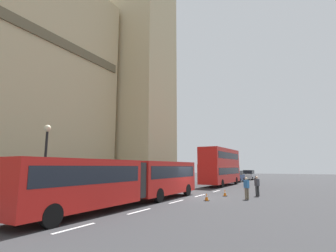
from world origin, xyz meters
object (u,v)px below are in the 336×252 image
articulated_bus (129,178)px  sedan_trailing (249,175)px  street_lamp (45,158)px  traffic_cone_middle (225,193)px  sedan_lead (237,176)px  pedestrian_by_kerb (257,185)px  pedestrian_near_cones (247,187)px  traffic_cone_west (207,197)px  double_decker_bus (221,165)px

articulated_bus → sedan_trailing: 38.04m
street_lamp → traffic_cone_middle: bearing=-37.3°
articulated_bus → street_lamp: (-3.11, 4.51, 1.31)m
sedan_lead → pedestrian_by_kerb: bearing=-161.3°
articulated_bus → pedestrian_near_cones: articulated_bus is taller
sedan_lead → pedestrian_by_kerb: 21.01m
traffic_cone_west → street_lamp: size_ratio=0.11×
traffic_cone_west → sedan_trailing: bearing=6.2°
articulated_bus → sedan_trailing: (38.03, -0.08, -0.83)m
sedan_trailing → pedestrian_by_kerb: 29.23m
articulated_bus → street_lamp: 5.63m
articulated_bus → traffic_cone_middle: articulated_bus is taller
sedan_lead → street_lamp: size_ratio=0.83×
articulated_bus → traffic_cone_west: (4.55, -3.75, -1.46)m
traffic_cone_middle → pedestrian_near_cones: bearing=-120.6°
sedan_trailing → pedestrian_by_kerb: bearing=-167.3°
double_decker_bus → traffic_cone_middle: double_decker_bus is taller
articulated_bus → traffic_cone_west: 6.07m
sedan_lead → traffic_cone_middle: sedan_lead is taller
sedan_lead → sedan_trailing: size_ratio=1.00×
traffic_cone_west → pedestrian_by_kerb: size_ratio=0.34×
double_decker_bus → street_lamp: (-23.36, 4.50, 0.35)m
pedestrian_near_cones → sedan_trailing: bearing=11.1°
articulated_bus → double_decker_bus: bearing=0.0°
sedan_lead → pedestrian_near_cones: bearing=-164.1°
sedan_lead → double_decker_bus: bearing=-178.7°
double_decker_bus → traffic_cone_west: double_decker_bus is taller
articulated_bus → traffic_cone_middle: size_ratio=28.36×
street_lamp → pedestrian_near_cones: street_lamp is taller
street_lamp → pedestrian_by_kerb: street_lamp is taller
sedan_lead → pedestrian_near_cones: 23.40m
articulated_bus → sedan_lead: articulated_bus is taller
traffic_cone_middle → street_lamp: bearing=142.7°
articulated_bus → double_decker_bus: double_decker_bus is taller
sedan_lead → sedan_trailing: (8.61, -0.30, 0.00)m
double_decker_bus → pedestrian_by_kerb: bearing=-148.7°
articulated_bus → traffic_cone_middle: bearing=-26.5°
sedan_lead → pedestrian_by_kerb: (-19.90, -6.74, -0.00)m
articulated_bus → pedestrian_near_cones: 9.31m
pedestrian_by_kerb → pedestrian_near_cones: bearing=172.6°
articulated_bus → traffic_cone_middle: (8.16, -4.07, -1.46)m
sedan_lead → pedestrian_by_kerb: sedan_lead is taller
sedan_trailing → double_decker_bus: bearing=179.7°
pedestrian_near_cones → double_decker_bus: bearing=24.9°
articulated_bus → pedestrian_near_cones: size_ratio=9.73×
articulated_bus → double_decker_bus: (20.25, 0.00, 0.96)m
sedan_lead → traffic_cone_west: (-24.86, -3.96, -0.63)m
articulated_bus → sedan_trailing: articulated_bus is taller
traffic_cone_west → traffic_cone_middle: size_ratio=1.00×
sedan_lead → pedestrian_near_cones: (-22.51, -6.40, -0.00)m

